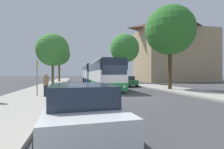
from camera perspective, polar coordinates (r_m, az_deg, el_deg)
ground_plane at (r=13.57m, az=4.15°, el=-7.25°), size 300.00×300.00×0.00m
sidewalk_left at (r=13.34m, az=-26.23°, el=-7.06°), size 4.00×120.00×0.15m
sidewalk_right at (r=16.96m, az=27.51°, el=-5.53°), size 4.00×120.00×0.15m
building_right_background at (r=45.80m, az=19.74°, el=7.70°), size 17.41×10.70×15.59m
bus_front at (r=20.43m, az=-2.86°, el=0.02°), size 2.77×11.73×3.19m
bus_middle at (r=34.59m, az=-6.97°, el=0.36°), size 2.72×11.14×3.56m
parked_car_left_curb at (r=5.17m, az=-10.44°, el=-10.80°), size 2.22×4.61×1.45m
parked_car_right_near at (r=24.66m, az=5.07°, el=-2.17°), size 1.95×4.22×1.46m
parked_car_right_far at (r=41.27m, az=-2.22°, el=-1.20°), size 2.07×4.02×1.54m
bus_stop_sign at (r=14.02m, az=-23.27°, el=0.34°), size 0.08×0.45×2.66m
pedestrian_waiting_near at (r=13.28m, az=-20.77°, el=-3.13°), size 0.36×0.36×1.67m
tree_left_near at (r=39.89m, az=-16.86°, el=6.29°), size 4.63×4.63×8.23m
tree_left_far at (r=31.58m, az=-18.80°, el=7.63°), size 5.56×5.56×8.52m
tree_right_near at (r=33.77m, az=4.16°, el=8.49°), size 5.54×5.54×9.31m
tree_right_mid at (r=20.31m, az=18.40°, el=13.49°), size 5.30×5.30×8.96m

